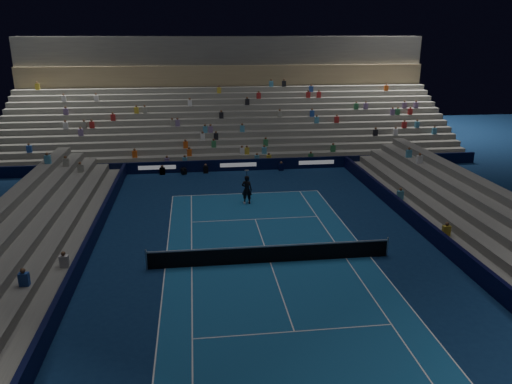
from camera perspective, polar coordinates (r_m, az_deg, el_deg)
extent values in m
plane|color=#0C234B|center=(26.40, 1.65, -8.12)|extent=(90.00, 90.00, 0.00)
cube|color=#195289|center=(26.40, 1.65, -8.11)|extent=(10.97, 23.77, 0.01)
cube|color=black|center=(43.53, -2.07, 3.13)|extent=(44.00, 0.25, 1.00)
cube|color=black|center=(29.19, 20.93, -5.66)|extent=(0.25, 37.00, 1.00)
cube|color=black|center=(26.60, -19.67, -7.84)|extent=(0.25, 37.00, 1.00)
cube|color=slate|center=(44.56, -2.18, 3.14)|extent=(44.00, 1.00, 0.50)
cube|color=slate|center=(45.46, -2.30, 3.76)|extent=(44.00, 1.00, 1.00)
cube|color=slate|center=(46.37, -2.41, 4.36)|extent=(44.00, 1.00, 1.50)
cube|color=slate|center=(47.28, -2.52, 4.94)|extent=(44.00, 1.00, 2.00)
cube|color=slate|center=(48.20, -2.62, 5.49)|extent=(44.00, 1.00, 2.50)
cube|color=slate|center=(49.12, -2.73, 6.02)|extent=(44.00, 1.00, 3.00)
cube|color=slate|center=(50.05, -2.82, 6.53)|extent=(44.00, 1.00, 3.50)
cube|color=slate|center=(50.98, -2.92, 7.03)|extent=(44.00, 1.00, 4.00)
cube|color=slate|center=(51.92, -3.01, 7.50)|extent=(44.00, 1.00, 4.50)
cube|color=slate|center=(52.85, -3.09, 7.96)|extent=(44.00, 1.00, 5.00)
cube|color=slate|center=(53.80, -3.18, 8.41)|extent=(44.00, 1.00, 5.50)
cube|color=slate|center=(54.74, -3.26, 8.83)|extent=(44.00, 1.00, 6.00)
cube|color=#907D59|center=(55.34, -3.42, 13.21)|extent=(44.00, 0.60, 2.20)
cube|color=#4E4E4B|center=(56.59, -3.57, 15.94)|extent=(44.00, 2.40, 3.00)
cube|color=slate|center=(29.66, 22.25, -5.97)|extent=(1.00, 37.00, 0.50)
cube|color=slate|center=(30.06, 23.98, -5.37)|extent=(1.00, 37.00, 1.00)
cube|color=slate|center=(30.49, 25.66, -4.77)|extent=(1.00, 37.00, 1.50)
cube|color=slate|center=(30.95, 27.28, -4.18)|extent=(1.00, 37.00, 2.00)
cube|color=slate|center=(26.89, -21.30, -8.33)|extent=(1.00, 37.00, 0.50)
cube|color=slate|center=(27.06, -23.42, -7.85)|extent=(1.00, 37.00, 1.00)
cube|color=slate|center=(27.26, -25.52, -7.37)|extent=(1.00, 37.00, 1.50)
cylinder|color=#B2B2B7|center=(26.03, -12.53, -7.62)|extent=(0.10, 0.10, 1.10)
cylinder|color=#B2B2B7|center=(27.80, 14.89, -6.11)|extent=(0.10, 0.10, 1.10)
cube|color=black|center=(26.20, 1.66, -7.24)|extent=(12.80, 0.03, 0.90)
cube|color=white|center=(26.00, 1.67, -6.26)|extent=(12.80, 0.04, 0.08)
imported|color=black|center=(34.89, -1.06, 0.29)|extent=(0.87, 0.72, 2.05)
cube|color=black|center=(42.89, -8.32, 2.40)|extent=(0.53, 0.59, 0.53)
cylinder|color=black|center=(42.45, -8.33, 2.45)|extent=(0.27, 0.38, 0.16)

